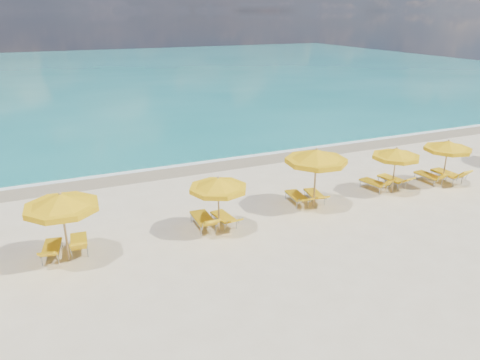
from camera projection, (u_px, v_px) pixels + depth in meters
name	position (u px, v px, depth m)	size (l,w,h in m)	color
ground_plane	(256.00, 221.00, 18.01)	(120.00, 120.00, 0.00)	beige
ocean	(88.00, 75.00, 59.10)	(120.00, 80.00, 0.30)	#157A78
wet_sand_band	(193.00, 167.00, 24.34)	(120.00, 2.60, 0.01)	tan
foam_line	(188.00, 162.00, 25.03)	(120.00, 1.20, 0.03)	white
whitecap_near	(57.00, 136.00, 30.23)	(14.00, 0.36, 0.05)	white
whitecap_far	(217.00, 102.00, 41.66)	(18.00, 0.30, 0.05)	white
umbrella_2	(61.00, 203.00, 14.48)	(2.96, 2.96, 2.39)	tan
umbrella_3	(218.00, 185.00, 16.56)	(2.29, 2.29, 2.15)	tan
umbrella_4	(316.00, 157.00, 18.56)	(3.11, 3.11, 2.55)	tan
umbrella_5	(396.00, 154.00, 20.27)	(2.69, 2.69, 2.10)	tan
umbrella_6	(448.00, 146.00, 21.26)	(2.45, 2.45, 2.15)	tan
lounger_2_left	(52.00, 252.00, 15.32)	(0.84, 1.73, 0.71)	#A5A8AD
lounger_2_right	(79.00, 246.00, 15.71)	(0.69, 1.68, 0.77)	#A5A8AD
lounger_3_left	(204.00, 223.00, 17.35)	(0.70, 1.92, 0.82)	#A5A8AD
lounger_3_right	(224.00, 220.00, 17.61)	(0.70, 1.71, 0.64)	#A5A8AD
lounger_4_left	(297.00, 199.00, 19.57)	(0.75, 1.82, 0.66)	#A5A8AD
lounger_4_right	(315.00, 197.00, 19.83)	(0.83, 1.72, 0.63)	#A5A8AD
lounger_5_left	(374.00, 186.00, 21.08)	(0.83, 1.71, 0.81)	#A5A8AD
lounger_5_right	(392.00, 182.00, 21.53)	(0.79, 1.81, 0.73)	#A5A8AD
lounger_6_left	(429.00, 179.00, 21.96)	(0.68, 1.74, 0.82)	#A5A8AD
lounger_6_right	(447.00, 177.00, 22.13)	(0.69, 1.90, 0.89)	#A5A8AD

